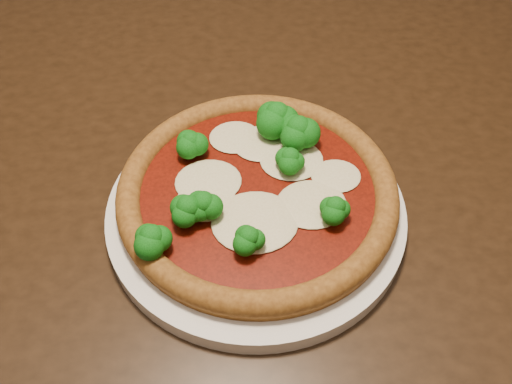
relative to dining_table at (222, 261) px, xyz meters
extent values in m
cube|color=black|center=(0.00, 0.00, 0.08)|extent=(1.15, 0.93, 0.04)
cylinder|color=black|center=(0.52, 0.36, -0.30)|extent=(0.06, 0.06, 0.71)
cylinder|color=silver|center=(0.04, -0.02, 0.11)|extent=(0.30, 0.30, 0.02)
cylinder|color=brown|center=(0.04, -0.01, 0.12)|extent=(0.28, 0.28, 0.01)
torus|color=brown|center=(0.04, -0.01, 0.13)|extent=(0.29, 0.29, 0.03)
cylinder|color=#5F0F04|center=(0.04, -0.01, 0.13)|extent=(0.24, 0.24, 0.00)
ellipsoid|color=beige|center=(0.08, 0.03, 0.13)|extent=(0.07, 0.06, 0.01)
ellipsoid|color=beige|center=(0.09, -0.03, 0.13)|extent=(0.07, 0.06, 0.01)
ellipsoid|color=beige|center=(-0.01, 0.01, 0.13)|extent=(0.07, 0.06, 0.01)
ellipsoid|color=beige|center=(0.12, 0.00, 0.13)|extent=(0.05, 0.05, 0.00)
ellipsoid|color=beige|center=(0.05, 0.06, 0.13)|extent=(0.06, 0.06, 0.00)
ellipsoid|color=beige|center=(0.03, -0.05, 0.13)|extent=(0.09, 0.08, 0.01)
ellipsoid|color=beige|center=(0.03, 0.07, 0.13)|extent=(0.06, 0.05, 0.00)
ellipsoid|color=beige|center=(-0.01, -0.02, 0.13)|extent=(0.06, 0.05, 0.00)
ellipsoid|color=#147E17|center=(-0.02, 0.05, 0.15)|extent=(0.03, 0.03, 0.03)
ellipsoid|color=#147E17|center=(0.02, -0.08, 0.15)|extent=(0.03, 0.03, 0.03)
ellipsoid|color=#147E17|center=(-0.03, -0.04, 0.15)|extent=(0.04, 0.04, 0.03)
ellipsoid|color=#147E17|center=(0.07, 0.07, 0.16)|extent=(0.05, 0.05, 0.04)
ellipsoid|color=#147E17|center=(0.09, 0.05, 0.16)|extent=(0.05, 0.05, 0.04)
ellipsoid|color=#147E17|center=(-0.06, -0.07, 0.15)|extent=(0.04, 0.04, 0.03)
ellipsoid|color=#147E17|center=(0.11, -0.05, 0.15)|extent=(0.03, 0.03, 0.03)
ellipsoid|color=#147E17|center=(0.08, 0.01, 0.15)|extent=(0.03, 0.03, 0.03)
ellipsoid|color=#147E17|center=(-0.01, -0.04, 0.15)|extent=(0.04, 0.04, 0.03)
camera|label=1|loc=(-0.01, -0.38, 0.57)|focal=40.00mm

